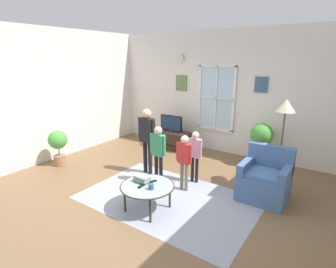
% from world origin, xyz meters
% --- Properties ---
extents(ground_plane, '(6.57, 6.00, 0.02)m').
position_xyz_m(ground_plane, '(0.00, 0.00, -0.01)').
color(ground_plane, brown).
extents(back_wall, '(5.97, 0.17, 2.95)m').
position_xyz_m(back_wall, '(-0.01, 2.76, 1.47)').
color(back_wall, silver).
rests_on(back_wall, ground_plane).
extents(side_wall_left, '(0.12, 5.40, 2.95)m').
position_xyz_m(side_wall_left, '(-3.04, 0.00, 1.48)').
color(side_wall_left, silver).
rests_on(side_wall_left, ground_plane).
extents(area_rug, '(2.88, 1.88, 0.01)m').
position_xyz_m(area_rug, '(0.29, -0.04, 0.00)').
color(area_rug, '#999EAD').
rests_on(area_rug, ground_plane).
extents(tv_stand, '(1.02, 0.48, 0.45)m').
position_xyz_m(tv_stand, '(-1.16, 2.19, 0.23)').
color(tv_stand, '#2D2319').
rests_on(tv_stand, ground_plane).
extents(television, '(0.63, 0.08, 0.42)m').
position_xyz_m(television, '(-1.16, 2.19, 0.68)').
color(television, '#4C4C4C').
rests_on(television, tv_stand).
extents(armchair, '(0.76, 0.74, 0.87)m').
position_xyz_m(armchair, '(1.59, 0.94, 0.33)').
color(armchair, '#476B9E').
rests_on(armchair, ground_plane).
extents(coffee_table, '(0.85, 0.85, 0.42)m').
position_xyz_m(coffee_table, '(0.21, -0.49, 0.39)').
color(coffee_table, '#99B2B7').
rests_on(coffee_table, ground_plane).
extents(book_stack, '(0.25, 0.17, 0.11)m').
position_xyz_m(book_stack, '(0.06, -0.44, 0.47)').
color(book_stack, '#545053').
rests_on(book_stack, coffee_table).
extents(cup, '(0.08, 0.08, 0.08)m').
position_xyz_m(cup, '(0.33, -0.55, 0.46)').
color(cup, '#334C8C').
rests_on(cup, coffee_table).
extents(remote_near_books, '(0.05, 0.14, 0.02)m').
position_xyz_m(remote_near_books, '(0.16, -0.58, 0.43)').
color(remote_near_books, black).
rests_on(remote_near_books, coffee_table).
extents(remote_near_cup, '(0.09, 0.14, 0.02)m').
position_xyz_m(remote_near_cup, '(0.20, -0.35, 0.43)').
color(remote_near_cup, black).
rests_on(remote_near_cup, coffee_table).
extents(person_black_shirt, '(0.41, 0.18, 1.35)m').
position_xyz_m(person_black_shirt, '(-0.67, 0.60, 0.84)').
color(person_black_shirt, black).
rests_on(person_black_shirt, ground_plane).
extents(person_red_shirt, '(0.31, 0.14, 1.02)m').
position_xyz_m(person_red_shirt, '(0.33, 0.39, 0.64)').
color(person_red_shirt, '#726656').
rests_on(person_red_shirt, ground_plane).
extents(person_green_shirt, '(0.34, 0.15, 1.12)m').
position_xyz_m(person_green_shirt, '(-0.20, 0.34, 0.70)').
color(person_green_shirt, black).
rests_on(person_green_shirt, ground_plane).
extents(person_pink_shirt, '(0.30, 0.14, 1.00)m').
position_xyz_m(person_pink_shirt, '(0.32, 0.79, 0.63)').
color(person_pink_shirt, black).
rests_on(person_pink_shirt, ground_plane).
extents(potted_plant_by_window, '(0.49, 0.49, 0.95)m').
position_xyz_m(potted_plant_by_window, '(1.09, 2.34, 0.56)').
color(potted_plant_by_window, '#9E6B4C').
rests_on(potted_plant_by_window, ground_plane).
extents(potted_plant_corner, '(0.40, 0.40, 0.79)m').
position_xyz_m(potted_plant_corner, '(-2.53, -0.19, 0.50)').
color(potted_plant_corner, '#9E6B4C').
rests_on(potted_plant_corner, ground_plane).
extents(floor_lamp, '(0.32, 0.32, 1.64)m').
position_xyz_m(floor_lamp, '(1.68, 1.45, 1.37)').
color(floor_lamp, black).
rests_on(floor_lamp, ground_plane).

